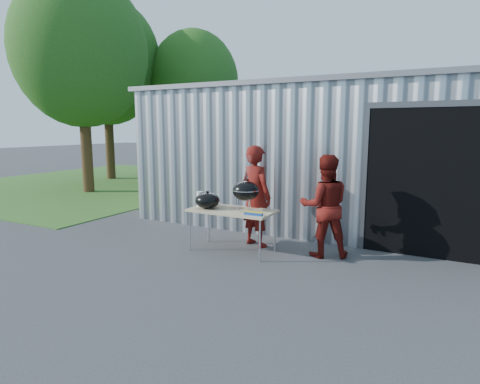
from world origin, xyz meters
The scene contains 14 objects.
ground centered at (0.00, 0.00, 0.00)m, with size 80.00×80.00×0.00m, color #353537.
building centered at (0.92, 4.59, 1.54)m, with size 8.20×6.20×3.10m.
grass_patch centered at (-9.00, 6.00, 0.01)m, with size 10.00×12.00×0.02m, color #2D591E.
tree_left centered at (-7.50, 4.00, 4.64)m, with size 4.30×4.30×7.12m.
tree_mid centered at (-9.50, 7.00, 4.85)m, with size 4.49×4.49×7.44m.
tree_far centered at (-6.50, 9.00, 4.06)m, with size 3.77×3.77×6.24m.
folding_table centered at (0.05, 0.47, 0.71)m, with size 1.50×0.75×0.75m.
kettle_grill centered at (0.28, 0.54, 1.17)m, with size 0.47×0.47×0.94m.
grill_lid centered at (-0.40, 0.37, 0.89)m, with size 0.44×0.44×0.32m.
paper_towels centered at (-0.59, 0.42, 0.89)m, with size 0.12×0.12×0.28m, color white.
white_tub centered at (-0.50, 0.64, 0.80)m, with size 0.20×0.15×0.10m, color white.
foil_box centered at (0.59, 0.22, 0.78)m, with size 0.32×0.06×0.06m.
person_cook centered at (0.27, 0.98, 0.93)m, with size 0.68×0.45×1.86m, color #5F120D.
person_bystander centered at (1.57, 0.96, 0.87)m, with size 0.84×0.66×1.73m, color #5F120D.
Camera 1 is at (3.39, -5.56, 2.17)m, focal length 30.00 mm.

